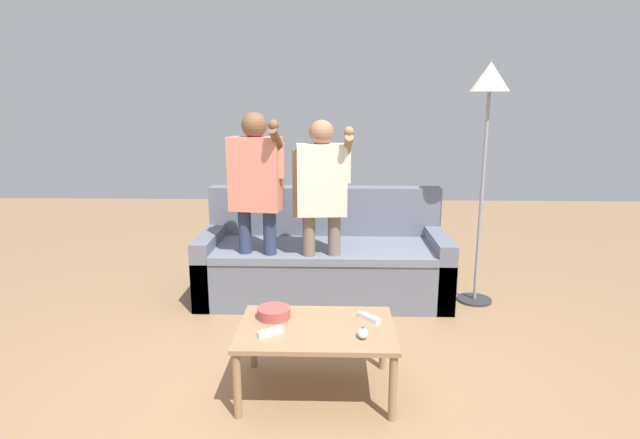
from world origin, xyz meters
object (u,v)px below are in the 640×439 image
(game_remote_nunchuk, at_px, (363,333))
(player_center, at_px, (322,194))
(floor_lamp, at_px, (489,101))
(couch, at_px, (324,260))
(snack_bowl, at_px, (274,313))
(player_left, at_px, (256,189))
(game_remote_wand_near, at_px, (270,332))
(coffee_table, at_px, (316,335))
(game_remote_wand_far, at_px, (369,318))

(game_remote_nunchuk, xyz_separation_m, player_center, (-0.25, 1.28, 0.52))
(game_remote_nunchuk, height_order, floor_lamp, floor_lamp)
(couch, distance_m, floor_lamp, 1.84)
(snack_bowl, bearing_deg, player_left, 103.33)
(couch, height_order, game_remote_wand_near, couch)
(couch, height_order, player_center, player_center)
(coffee_table, distance_m, game_remote_wand_far, 0.32)
(player_center, relative_size, game_remote_wand_far, 11.06)
(floor_lamp, bearing_deg, coffee_table, -132.36)
(game_remote_nunchuk, relative_size, game_remote_wand_near, 0.62)
(game_remote_nunchuk, distance_m, player_center, 1.40)
(couch, xyz_separation_m, coffee_table, (-0.01, -1.53, 0.05))
(floor_lamp, height_order, player_center, floor_lamp)
(coffee_table, height_order, game_remote_wand_near, game_remote_wand_near)
(player_center, xyz_separation_m, game_remote_wand_near, (-0.24, -1.26, -0.53))
(game_remote_wand_far, bearing_deg, game_remote_wand_near, -159.36)
(game_remote_wand_near, distance_m, game_remote_wand_far, 0.58)
(player_left, bearing_deg, snack_bowl, -76.67)
(floor_lamp, distance_m, player_left, 1.90)
(floor_lamp, xyz_separation_m, player_center, (-1.27, -0.24, -0.69))
(floor_lamp, relative_size, player_left, 1.24)
(snack_bowl, xyz_separation_m, game_remote_wand_near, (0.01, -0.22, -0.01))
(player_left, bearing_deg, game_remote_wand_far, -53.59)
(game_remote_wand_near, height_order, game_remote_wand_far, same)
(snack_bowl, xyz_separation_m, game_remote_nunchuk, (0.50, -0.24, -0.01))
(floor_lamp, height_order, game_remote_wand_near, floor_lamp)
(couch, bearing_deg, game_remote_wand_far, -78.63)
(player_left, relative_size, game_remote_wand_near, 10.96)
(game_remote_nunchuk, height_order, player_center, player_center)
(game_remote_wand_far, bearing_deg, player_center, 105.75)
(floor_lamp, bearing_deg, snack_bowl, -140.02)
(couch, xyz_separation_m, game_remote_wand_far, (0.29, -1.43, 0.11))
(snack_bowl, height_order, player_left, player_left)
(game_remote_wand_far, bearing_deg, coffee_table, -161.80)
(floor_lamp, distance_m, game_remote_wand_far, 2.03)
(game_remote_nunchuk, bearing_deg, player_left, 119.97)
(snack_bowl, distance_m, floor_lamp, 2.32)
(player_left, bearing_deg, coffee_table, -66.96)
(snack_bowl, relative_size, player_center, 0.13)
(floor_lamp, distance_m, player_center, 1.46)
(couch, height_order, coffee_table, couch)
(player_left, distance_m, game_remote_wand_far, 1.46)
(game_remote_nunchuk, relative_size, floor_lamp, 0.05)
(couch, height_order, snack_bowl, couch)
(couch, bearing_deg, game_remote_wand_near, -98.75)
(coffee_table, bearing_deg, player_left, 113.04)
(player_left, height_order, game_remote_wand_near, player_left)
(couch, xyz_separation_m, game_remote_nunchuk, (0.24, -1.66, 0.12))
(couch, relative_size, coffee_table, 2.36)
(couch, relative_size, floor_lamp, 1.07)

